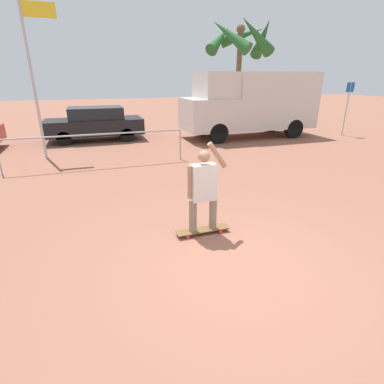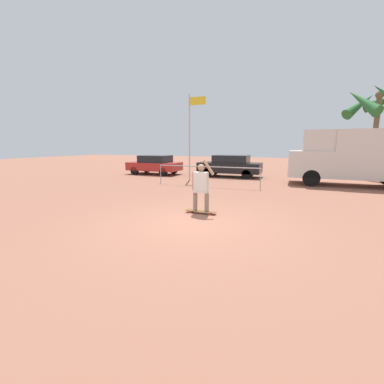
% 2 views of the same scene
% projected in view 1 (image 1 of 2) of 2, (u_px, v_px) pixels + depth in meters
% --- Properties ---
extents(ground_plane, '(80.00, 80.00, 0.00)m').
position_uv_depth(ground_plane, '(237.00, 267.00, 4.65)').
color(ground_plane, '#935B47').
extents(skateboard, '(1.01, 0.22, 0.09)m').
position_uv_depth(skateboard, '(203.00, 230.00, 5.62)').
color(skateboard, brown).
rests_on(skateboard, ground_plane).
extents(person_skateboarder, '(0.73, 0.22, 1.65)m').
position_uv_depth(person_skateboarder, '(203.00, 187.00, 5.31)').
color(person_skateboarder, gray).
rests_on(person_skateboarder, skateboard).
extents(camper_van, '(6.33, 2.24, 2.97)m').
position_uv_depth(camper_van, '(252.00, 102.00, 14.20)').
color(camper_van, black).
rests_on(camper_van, ground_plane).
extents(parked_car_black, '(4.27, 1.78, 1.49)m').
position_uv_depth(parked_car_black, '(95.00, 123.00, 13.65)').
color(parked_car_black, black).
rests_on(parked_car_black, ground_plane).
extents(palm_tree_near_van, '(4.36, 4.40, 6.10)m').
position_uv_depth(palm_tree_near_van, '(242.00, 39.00, 18.19)').
color(palm_tree_near_van, brown).
rests_on(palm_tree_near_van, ground_plane).
extents(flagpole, '(1.09, 0.12, 5.22)m').
position_uv_depth(flagpole, '(34.00, 69.00, 9.85)').
color(flagpole, '#B7B7BC').
rests_on(flagpole, ground_plane).
extents(street_sign, '(0.44, 0.06, 2.52)m').
position_uv_depth(street_sign, '(348.00, 102.00, 14.53)').
color(street_sign, '#B7B7BC').
rests_on(street_sign, ground_plane).
extents(plaza_railing_segment, '(5.65, 0.05, 1.08)m').
position_uv_depth(plaza_railing_segment, '(96.00, 138.00, 9.53)').
color(plaza_railing_segment, '#99999E').
rests_on(plaza_railing_segment, ground_plane).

